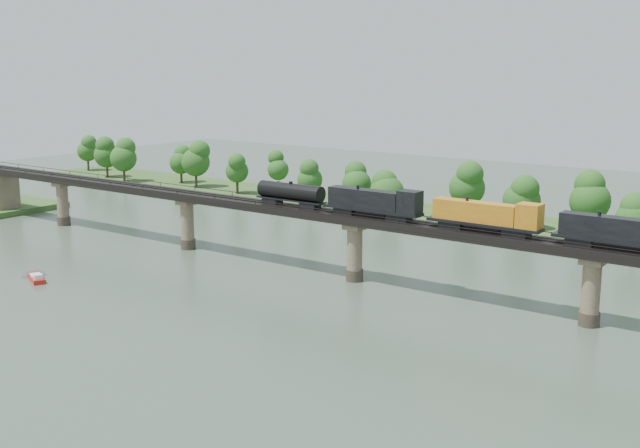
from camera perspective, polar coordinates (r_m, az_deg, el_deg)
The scene contains 7 objects.
ground at distance 114.66m, azimuth -5.99°, elevation -7.27°, with size 400.00×400.00×0.00m, color #364537.
far_bank at distance 184.14m, azimuth 12.05°, elevation -0.02°, with size 300.00×24.00×1.60m, color #2C4B1E.
bridge at distance 135.91m, azimuth 2.48°, elevation -1.83°, with size 236.00×30.00×11.50m.
bridge_superstructure at distance 134.60m, azimuth 2.51°, elevation 0.80°, with size 220.00×4.90×0.75m.
far_treeline at distance 182.24m, azimuth 9.22°, elevation 2.54°, with size 289.06×17.54×13.60m.
freight_train at distance 125.79m, azimuth 8.90°, elevation 0.89°, with size 73.18×2.85×5.04m.
motorboat at distance 144.91m, azimuth -19.48°, elevation -3.65°, with size 5.88×4.15×1.55m.
Camera 1 is at (73.47, -79.97, 36.78)m, focal length 45.00 mm.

